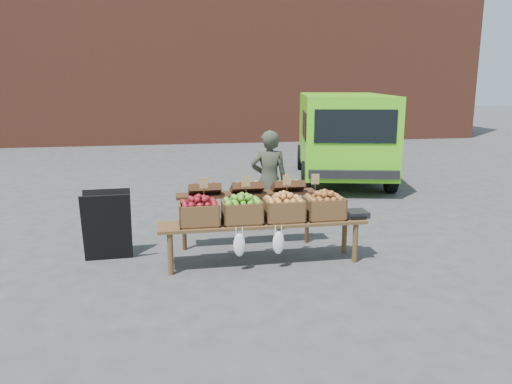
{
  "coord_description": "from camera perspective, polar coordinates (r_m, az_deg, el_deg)",
  "views": [
    {
      "loc": [
        -0.95,
        -6.31,
        2.34
      ],
      "look_at": [
        0.27,
        0.31,
        0.85
      ],
      "focal_mm": 35.0,
      "sensor_mm": 36.0,
      "label": 1
    }
  ],
  "objects": [
    {
      "name": "chalkboard_sign",
      "position": [
        6.94,
        -16.64,
        -3.67
      ],
      "size": [
        0.63,
        0.36,
        0.94
      ],
      "primitive_type": null,
      "rotation": [
        0.0,
        0.0,
        0.03
      ],
      "color": "black",
      "rests_on": "ground"
    },
    {
      "name": "crate_russet_pears",
      "position": [
        6.4,
        -1.61,
        -2.27
      ],
      "size": [
        0.5,
        0.4,
        0.28
      ],
      "primitive_type": null,
      "color": "#32780E",
      "rests_on": "display_bench"
    },
    {
      "name": "crate_red_apples",
      "position": [
        6.51,
        3.18,
        -2.04
      ],
      "size": [
        0.5,
        0.4,
        0.28
      ],
      "primitive_type": null,
      "color": "#A49931",
      "rests_on": "display_bench"
    },
    {
      "name": "crate_golden_apples",
      "position": [
        6.35,
        -6.53,
        -2.48
      ],
      "size": [
        0.5,
        0.4,
        0.28
      ],
      "primitive_type": null,
      "color": "maroon",
      "rests_on": "display_bench"
    },
    {
      "name": "vendor",
      "position": [
        7.93,
        1.5,
        1.3
      ],
      "size": [
        0.65,
        0.49,
        1.61
      ],
      "primitive_type": "imported",
      "rotation": [
        0.0,
        0.0,
        2.96
      ],
      "color": "#363B2C",
      "rests_on": "ground"
    },
    {
      "name": "brick_building",
      "position": [
        21.5,
        -8.28,
        19.44
      ],
      "size": [
        24.0,
        4.0,
        10.0
      ],
      "primitive_type": "cube",
      "color": "brown",
      "rests_on": "ground"
    },
    {
      "name": "delivery_van",
      "position": [
        12.29,
        9.8,
        6.15
      ],
      "size": [
        3.11,
        4.95,
        2.05
      ],
      "primitive_type": null,
      "rotation": [
        0.0,
        0.0,
        -0.23
      ],
      "color": "#5FD91B",
      "rests_on": "ground"
    },
    {
      "name": "weighing_scale",
      "position": [
        6.82,
        11.16,
        -2.45
      ],
      "size": [
        0.34,
        0.3,
        0.08
      ],
      "primitive_type": "cube",
      "color": "black",
      "rests_on": "display_bench"
    },
    {
      "name": "back_table",
      "position": [
        7.17,
        -1.05,
        -2.23
      ],
      "size": [
        2.1,
        0.44,
        1.04
      ],
      "primitive_type": null,
      "color": "#3D2313",
      "rests_on": "ground"
    },
    {
      "name": "ground",
      "position": [
        6.79,
        -1.78,
        -7.67
      ],
      "size": [
        80.0,
        80.0,
        0.0
      ],
      "primitive_type": "plane",
      "color": "#404042"
    },
    {
      "name": "display_bench",
      "position": [
        6.57,
        0.79,
        -5.74
      ],
      "size": [
        2.7,
        0.56,
        0.57
      ],
      "primitive_type": null,
      "color": "brown",
      "rests_on": "ground"
    },
    {
      "name": "crate_green_apples",
      "position": [
        6.66,
        7.79,
        -1.81
      ],
      "size": [
        0.5,
        0.4,
        0.28
      ],
      "primitive_type": null,
      "color": "#AC6029",
      "rests_on": "display_bench"
    }
  ]
}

